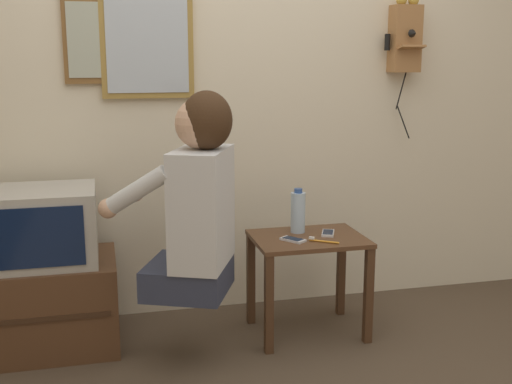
{
  "coord_description": "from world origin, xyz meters",
  "views": [
    {
      "loc": [
        -0.65,
        -2.19,
        1.4
      ],
      "look_at": [
        0.06,
        0.73,
        0.77
      ],
      "focal_mm": 45.0,
      "sensor_mm": 36.0,
      "label": 1
    }
  ],
  "objects_px": {
    "wall_phone_antique": "(405,37)",
    "framed_picture": "(95,40)",
    "cell_phone_spare": "(328,233)",
    "person": "(196,198)",
    "toothbrush": "(322,241)",
    "cell_phone_held": "(293,240)",
    "water_bottle": "(298,212)",
    "television": "(33,226)",
    "wall_mirror": "(147,41)"
  },
  "relations": [
    {
      "from": "cell_phone_held",
      "to": "water_bottle",
      "type": "relative_size",
      "value": 0.59
    },
    {
      "from": "framed_picture",
      "to": "wall_mirror",
      "type": "height_order",
      "value": "wall_mirror"
    },
    {
      "from": "television",
      "to": "toothbrush",
      "type": "xyz_separation_m",
      "value": [
        1.36,
        -0.25,
        -0.1
      ]
    },
    {
      "from": "wall_phone_antique",
      "to": "framed_picture",
      "type": "xyz_separation_m",
      "value": [
        -1.68,
        0.04,
        -0.03
      ]
    },
    {
      "from": "person",
      "to": "wall_phone_antique",
      "type": "xyz_separation_m",
      "value": [
        1.27,
        0.59,
        0.73
      ]
    },
    {
      "from": "person",
      "to": "water_bottle",
      "type": "height_order",
      "value": "person"
    },
    {
      "from": "television",
      "to": "cell_phone_spare",
      "type": "xyz_separation_m",
      "value": [
        1.44,
        -0.12,
        -0.1
      ]
    },
    {
      "from": "wall_phone_antique",
      "to": "framed_picture",
      "type": "height_order",
      "value": "wall_phone_antique"
    },
    {
      "from": "water_bottle",
      "to": "wall_phone_antique",
      "type": "bearing_deg",
      "value": 23.31
    },
    {
      "from": "cell_phone_spare",
      "to": "water_bottle",
      "type": "relative_size",
      "value": 0.6
    },
    {
      "from": "framed_picture",
      "to": "cell_phone_held",
      "type": "bearing_deg",
      "value": -28.83
    },
    {
      "from": "wall_mirror",
      "to": "water_bottle",
      "type": "xyz_separation_m",
      "value": [
        0.71,
        -0.35,
        -0.86
      ]
    },
    {
      "from": "framed_picture",
      "to": "person",
      "type": "bearing_deg",
      "value": -57.03
    },
    {
      "from": "person",
      "to": "wall_phone_antique",
      "type": "bearing_deg",
      "value": -41.91
    },
    {
      "from": "television",
      "to": "toothbrush",
      "type": "bearing_deg",
      "value": -10.24
    },
    {
      "from": "framed_picture",
      "to": "cell_phone_spare",
      "type": "distance_m",
      "value": 1.53
    },
    {
      "from": "wall_mirror",
      "to": "toothbrush",
      "type": "relative_size",
      "value": 4.45
    },
    {
      "from": "wall_phone_antique",
      "to": "person",
      "type": "bearing_deg",
      "value": -155.26
    },
    {
      "from": "framed_picture",
      "to": "cell_phone_held",
      "type": "relative_size",
      "value": 3.19
    },
    {
      "from": "television",
      "to": "wall_mirror",
      "type": "bearing_deg",
      "value": 27.42
    },
    {
      "from": "person",
      "to": "toothbrush",
      "type": "xyz_separation_m",
      "value": [
        0.62,
        0.08,
        -0.26
      ]
    },
    {
      "from": "cell_phone_spare",
      "to": "television",
      "type": "bearing_deg",
      "value": -161.77
    },
    {
      "from": "toothbrush",
      "to": "cell_phone_held",
      "type": "bearing_deg",
      "value": 102.33
    },
    {
      "from": "framed_picture",
      "to": "cell_phone_spare",
      "type": "bearing_deg",
      "value": -20.8
    },
    {
      "from": "television",
      "to": "water_bottle",
      "type": "xyz_separation_m",
      "value": [
        1.3,
        -0.04,
        0.0
      ]
    },
    {
      "from": "television",
      "to": "cell_phone_held",
      "type": "distance_m",
      "value": 1.25
    },
    {
      "from": "wall_mirror",
      "to": "water_bottle",
      "type": "height_order",
      "value": "wall_mirror"
    },
    {
      "from": "toothbrush",
      "to": "water_bottle",
      "type": "bearing_deg",
      "value": 51.75
    },
    {
      "from": "person",
      "to": "wall_mirror",
      "type": "bearing_deg",
      "value": 36.6
    },
    {
      "from": "wall_phone_antique",
      "to": "water_bottle",
      "type": "xyz_separation_m",
      "value": [
        -0.71,
        -0.3,
        -0.89
      ]
    },
    {
      "from": "person",
      "to": "cell_phone_held",
      "type": "xyz_separation_m",
      "value": [
        0.49,
        0.13,
        -0.26
      ]
    },
    {
      "from": "cell_phone_spare",
      "to": "toothbrush",
      "type": "bearing_deg",
      "value": -98.8
    },
    {
      "from": "person",
      "to": "water_bottle",
      "type": "relative_size",
      "value": 4.01
    },
    {
      "from": "wall_phone_antique",
      "to": "wall_mirror",
      "type": "xyz_separation_m",
      "value": [
        -1.42,
        0.04,
        -0.03
      ]
    },
    {
      "from": "wall_mirror",
      "to": "toothbrush",
      "type": "xyz_separation_m",
      "value": [
        0.77,
        -0.55,
        -0.96
      ]
    },
    {
      "from": "television",
      "to": "water_bottle",
      "type": "relative_size",
      "value": 2.55
    },
    {
      "from": "framed_picture",
      "to": "wall_phone_antique",
      "type": "bearing_deg",
      "value": -1.51
    },
    {
      "from": "cell_phone_held",
      "to": "television",
      "type": "bearing_deg",
      "value": 134.73
    },
    {
      "from": "toothbrush",
      "to": "framed_picture",
      "type": "bearing_deg",
      "value": 97.58
    },
    {
      "from": "wall_phone_antique",
      "to": "wall_mirror",
      "type": "bearing_deg",
      "value": 178.34
    },
    {
      "from": "television",
      "to": "cell_phone_spare",
      "type": "distance_m",
      "value": 1.45
    },
    {
      "from": "television",
      "to": "cell_phone_spare",
      "type": "relative_size",
      "value": 4.27
    },
    {
      "from": "cell_phone_spare",
      "to": "toothbrush",
      "type": "height_order",
      "value": "toothbrush"
    },
    {
      "from": "framed_picture",
      "to": "wall_mirror",
      "type": "relative_size",
      "value": 0.75
    },
    {
      "from": "toothbrush",
      "to": "person",
      "type": "bearing_deg",
      "value": 132.78
    },
    {
      "from": "framed_picture",
      "to": "toothbrush",
      "type": "height_order",
      "value": "framed_picture"
    },
    {
      "from": "wall_mirror",
      "to": "cell_phone_held",
      "type": "relative_size",
      "value": 4.27
    },
    {
      "from": "person",
      "to": "wall_phone_antique",
      "type": "distance_m",
      "value": 1.58
    },
    {
      "from": "person",
      "to": "wall_phone_antique",
      "type": "height_order",
      "value": "wall_phone_antique"
    },
    {
      "from": "television",
      "to": "cell_phone_held",
      "type": "bearing_deg",
      "value": -8.75
    }
  ]
}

